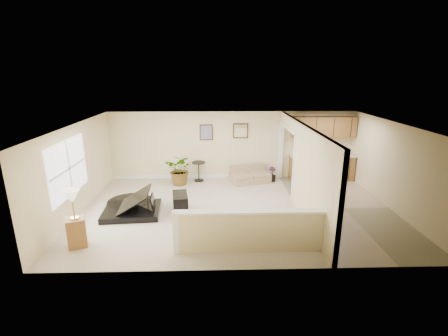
{
  "coord_description": "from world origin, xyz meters",
  "views": [
    {
      "loc": [
        -0.63,
        -8.72,
        3.87
      ],
      "look_at": [
        -0.38,
        0.4,
        1.15
      ],
      "focal_mm": 26.0,
      "sensor_mm": 36.0,
      "label": 1
    }
  ],
  "objects_px": {
    "piano": "(131,191)",
    "piano_bench": "(180,203)",
    "palm_plant": "(181,170)",
    "lamp_stand": "(75,223)",
    "small_plant": "(272,175)",
    "loveseat": "(250,174)",
    "accent_table": "(199,169)"
  },
  "relations": [
    {
      "from": "piano_bench",
      "to": "piano",
      "type": "bearing_deg",
      "value": 177.36
    },
    {
      "from": "piano",
      "to": "piano_bench",
      "type": "relative_size",
      "value": 2.44
    },
    {
      "from": "loveseat",
      "to": "palm_plant",
      "type": "height_order",
      "value": "palm_plant"
    },
    {
      "from": "piano",
      "to": "small_plant",
      "type": "height_order",
      "value": "piano"
    },
    {
      "from": "small_plant",
      "to": "lamp_stand",
      "type": "xyz_separation_m",
      "value": [
        -5.27,
        -4.48,
        0.35
      ]
    },
    {
      "from": "piano_bench",
      "to": "loveseat",
      "type": "height_order",
      "value": "loveseat"
    },
    {
      "from": "piano_bench",
      "to": "small_plant",
      "type": "xyz_separation_m",
      "value": [
        3.08,
        2.65,
        -0.04
      ]
    },
    {
      "from": "loveseat",
      "to": "accent_table",
      "type": "distance_m",
      "value": 1.88
    },
    {
      "from": "piano_bench",
      "to": "palm_plant",
      "type": "xyz_separation_m",
      "value": [
        -0.21,
        2.37,
        0.27
      ]
    },
    {
      "from": "loveseat",
      "to": "accent_table",
      "type": "relative_size",
      "value": 2.19
    },
    {
      "from": "loveseat",
      "to": "piano",
      "type": "bearing_deg",
      "value": -161.91
    },
    {
      "from": "loveseat",
      "to": "small_plant",
      "type": "xyz_separation_m",
      "value": [
        0.81,
        0.05,
        -0.07
      ]
    },
    {
      "from": "small_plant",
      "to": "lamp_stand",
      "type": "distance_m",
      "value": 6.92
    },
    {
      "from": "piano",
      "to": "palm_plant",
      "type": "bearing_deg",
      "value": 58.1
    },
    {
      "from": "small_plant",
      "to": "piano_bench",
      "type": "bearing_deg",
      "value": -139.36
    },
    {
      "from": "piano",
      "to": "lamp_stand",
      "type": "relative_size",
      "value": 1.44
    },
    {
      "from": "piano_bench",
      "to": "loveseat",
      "type": "bearing_deg",
      "value": 48.75
    },
    {
      "from": "loveseat",
      "to": "small_plant",
      "type": "relative_size",
      "value": 2.93
    },
    {
      "from": "accent_table",
      "to": "small_plant",
      "type": "height_order",
      "value": "accent_table"
    },
    {
      "from": "piano",
      "to": "loveseat",
      "type": "bearing_deg",
      "value": 29.88
    },
    {
      "from": "loveseat",
      "to": "small_plant",
      "type": "height_order",
      "value": "loveseat"
    },
    {
      "from": "small_plant",
      "to": "lamp_stand",
      "type": "height_order",
      "value": "lamp_stand"
    },
    {
      "from": "lamp_stand",
      "to": "palm_plant",
      "type": "bearing_deg",
      "value": 64.89
    },
    {
      "from": "piano",
      "to": "small_plant",
      "type": "xyz_separation_m",
      "value": [
        4.48,
        2.58,
        -0.39
      ]
    },
    {
      "from": "piano",
      "to": "lamp_stand",
      "type": "height_order",
      "value": "piano"
    },
    {
      "from": "accent_table",
      "to": "palm_plant",
      "type": "distance_m",
      "value": 0.73
    },
    {
      "from": "small_plant",
      "to": "palm_plant",
      "type": "bearing_deg",
      "value": -175.21
    },
    {
      "from": "loveseat",
      "to": "small_plant",
      "type": "bearing_deg",
      "value": -12.6
    },
    {
      "from": "piano",
      "to": "piano_bench",
      "type": "xyz_separation_m",
      "value": [
        1.4,
        -0.06,
        -0.34
      ]
    },
    {
      "from": "lamp_stand",
      "to": "accent_table",
      "type": "bearing_deg",
      "value": 60.59
    },
    {
      "from": "loveseat",
      "to": "accent_table",
      "type": "xyz_separation_m",
      "value": [
        -1.87,
        0.16,
        0.16
      ]
    },
    {
      "from": "piano_bench",
      "to": "accent_table",
      "type": "bearing_deg",
      "value": 81.66
    }
  ]
}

